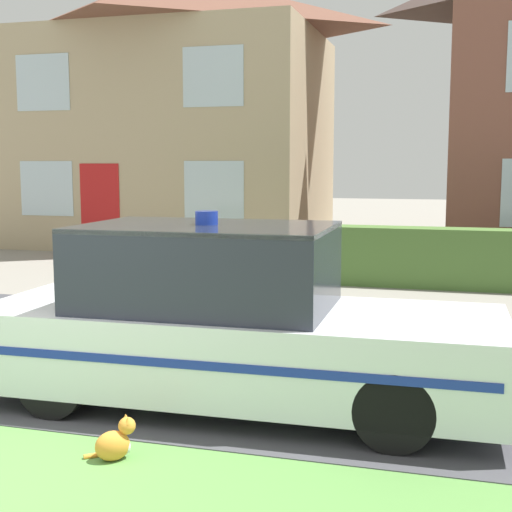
# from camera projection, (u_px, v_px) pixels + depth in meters

# --- Properties ---
(road_strip) EXTENTS (28.00, 5.02, 0.01)m
(road_strip) POSITION_uv_depth(u_px,v_px,m) (162.00, 350.00, 8.01)
(road_strip) COLOR #424247
(road_strip) RESTS_ON ground
(garden_hedge) EXTENTS (8.72, 0.60, 1.01)m
(garden_hedge) POSITION_uv_depth(u_px,v_px,m) (351.00, 255.00, 12.48)
(garden_hedge) COLOR #4C7233
(garden_hedge) RESTS_ON ground
(police_car) EXTENTS (4.49, 1.67, 1.68)m
(police_car) POSITION_uv_depth(u_px,v_px,m) (229.00, 323.00, 6.14)
(police_car) COLOR black
(police_car) RESTS_ON road_strip
(cat) EXTENTS (0.37, 0.29, 0.32)m
(cat) POSITION_uv_depth(u_px,v_px,m) (116.00, 442.00, 5.05)
(cat) COLOR orange
(cat) RESTS_ON ground
(house_left) EXTENTS (8.07, 5.78, 7.03)m
(house_left) POSITION_uv_depth(u_px,v_px,m) (172.00, 107.00, 18.80)
(house_left) COLOR tan
(house_left) RESTS_ON ground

